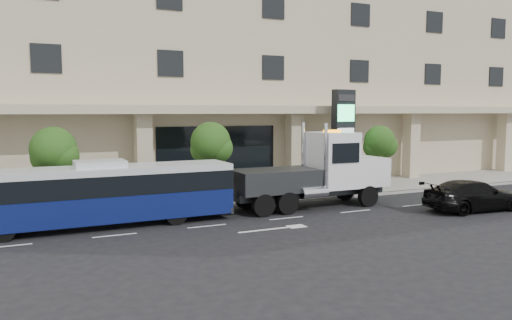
{
  "coord_description": "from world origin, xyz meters",
  "views": [
    {
      "loc": [
        -11.09,
        -22.21,
        5.09
      ],
      "look_at": [
        0.0,
        2.0,
        2.49
      ],
      "focal_mm": 35.0,
      "sensor_mm": 36.0,
      "label": 1
    }
  ],
  "objects_px": {
    "black_sedan": "(473,195)",
    "signage_pylon": "(343,139)",
    "city_bus": "(101,193)",
    "tow_truck": "(318,173)"
  },
  "relations": [
    {
      "from": "black_sedan",
      "to": "signage_pylon",
      "type": "distance_m",
      "value": 8.92
    },
    {
      "from": "city_bus",
      "to": "signage_pylon",
      "type": "distance_m",
      "value": 16.08
    },
    {
      "from": "signage_pylon",
      "to": "tow_truck",
      "type": "bearing_deg",
      "value": -146.0
    },
    {
      "from": "tow_truck",
      "to": "signage_pylon",
      "type": "relative_size",
      "value": 1.56
    },
    {
      "from": "tow_truck",
      "to": "black_sedan",
      "type": "bearing_deg",
      "value": -32.12
    },
    {
      "from": "black_sedan",
      "to": "tow_truck",
      "type": "bearing_deg",
      "value": 62.35
    },
    {
      "from": "tow_truck",
      "to": "signage_pylon",
      "type": "xyz_separation_m",
      "value": [
        4.32,
        3.99,
        1.51
      ]
    },
    {
      "from": "city_bus",
      "to": "tow_truck",
      "type": "height_order",
      "value": "tow_truck"
    },
    {
      "from": "tow_truck",
      "to": "black_sedan",
      "type": "relative_size",
      "value": 1.81
    },
    {
      "from": "signage_pylon",
      "to": "black_sedan",
      "type": "bearing_deg",
      "value": -82.07
    }
  ]
}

